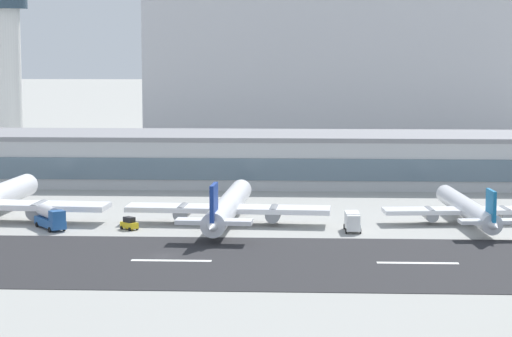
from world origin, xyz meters
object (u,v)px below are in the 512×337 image
(distant_hotel_block, at_px, (353,65))
(service_box_truck_0, at_px, (352,221))
(control_tower, at_px, (8,60))
(service_baggage_tug_2, at_px, (129,224))
(airliner_blue_tail_gate_2, at_px, (469,210))
(service_fuel_truck_1, at_px, (50,218))
(airliner_navy_tail_gate_1, at_px, (227,208))
(terminal_building, at_px, (239,158))

(distant_hotel_block, xyz_separation_m, service_box_truck_0, (-7.07, -162.48, -22.67))
(control_tower, relative_size, service_box_truck_0, 7.70)
(service_baggage_tug_2, bearing_deg, airliner_blue_tail_gate_2, -130.43)
(service_fuel_truck_1, relative_size, service_baggage_tug_2, 2.44)
(distant_hotel_block, distance_m, airliner_blue_tail_gate_2, 156.73)
(airliner_navy_tail_gate_1, bearing_deg, distant_hotel_block, -7.45)
(airliner_navy_tail_gate_1, relative_size, airliner_blue_tail_gate_2, 1.17)
(service_baggage_tug_2, bearing_deg, service_box_truck_0, -137.95)
(airliner_blue_tail_gate_2, height_order, service_baggage_tug_2, airliner_blue_tail_gate_2)
(control_tower, relative_size, distant_hotel_block, 0.36)
(service_baggage_tug_2, bearing_deg, terminal_building, -62.53)
(terminal_building, bearing_deg, control_tower, 143.44)
(terminal_building, height_order, service_box_truck_0, terminal_building)
(service_box_truck_0, bearing_deg, airliner_blue_tail_gate_2, 108.41)
(terminal_building, xyz_separation_m, service_box_truck_0, (23.22, -59.14, -3.98))
(distant_hotel_block, height_order, service_fuel_truck_1, distant_hotel_block)
(airliner_navy_tail_gate_1, xyz_separation_m, service_baggage_tug_2, (-16.61, -5.33, -2.03))
(control_tower, height_order, service_fuel_truck_1, control_tower)
(control_tower, xyz_separation_m, service_fuel_truck_1, (37.61, -108.82, -25.09))
(airliner_blue_tail_gate_2, distance_m, service_fuel_truck_1, 73.64)
(terminal_building, relative_size, service_fuel_truck_1, 21.84)
(control_tower, height_order, airliner_blue_tail_gate_2, control_tower)
(airliner_navy_tail_gate_1, xyz_separation_m, service_fuel_truck_1, (-30.37, -5.49, -1.05))
(service_box_truck_0, bearing_deg, airliner_navy_tail_gate_1, -105.72)
(distant_hotel_block, distance_m, service_baggage_tug_2, 170.45)
(service_box_truck_0, bearing_deg, distant_hotel_block, 175.26)
(distant_hotel_block, relative_size, service_fuel_truck_1, 15.65)
(service_fuel_truck_1, bearing_deg, distant_hotel_block, 124.57)
(airliner_blue_tail_gate_2, height_order, service_fuel_truck_1, airliner_blue_tail_gate_2)
(airliner_navy_tail_gate_1, height_order, service_fuel_truck_1, airliner_navy_tail_gate_1)
(terminal_building, relative_size, airliner_blue_tail_gate_2, 4.65)
(distant_hotel_block, height_order, service_baggage_tug_2, distant_hotel_block)
(terminal_building, relative_size, distant_hotel_block, 1.40)
(service_box_truck_0, height_order, service_baggage_tug_2, service_box_truck_0)
(service_box_truck_0, xyz_separation_m, service_baggage_tug_2, (-38.48, -0.09, -0.74))
(terminal_building, xyz_separation_m, airliner_navy_tail_gate_1, (1.35, -53.91, -2.69))
(service_box_truck_0, height_order, service_fuel_truck_1, service_fuel_truck_1)
(distant_hotel_block, height_order, service_box_truck_0, distant_hotel_block)
(airliner_blue_tail_gate_2, bearing_deg, distant_hotel_block, -0.15)
(control_tower, distance_m, airliner_blue_tail_gate_2, 151.69)
(airliner_navy_tail_gate_1, bearing_deg, terminal_building, 4.41)
(terminal_building, bearing_deg, distant_hotel_block, 73.66)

